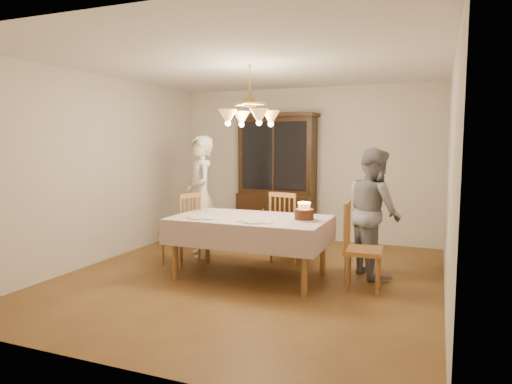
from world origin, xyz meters
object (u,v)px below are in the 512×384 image
at_px(dining_table, 250,223).
at_px(china_hutch, 277,180).
at_px(chair_far_side, 288,231).
at_px(birthday_cake, 304,215).
at_px(elderly_woman, 201,197).

bearing_deg(dining_table, china_hutch, 101.10).
relative_size(chair_far_side, birthday_cake, 3.33).
bearing_deg(china_hutch, chair_far_side, -64.61).
distance_m(dining_table, chair_far_side, 0.92).
distance_m(dining_table, china_hutch, 2.33).
bearing_deg(birthday_cake, elderly_woman, 157.77).
xyz_separation_m(china_hutch, elderly_woman, (-0.64, -1.52, -0.16)).
xyz_separation_m(dining_table, elderly_woman, (-1.09, 0.73, 0.20)).
bearing_deg(china_hutch, elderly_woman, -112.88).
bearing_deg(elderly_woman, china_hutch, 117.42).
bearing_deg(dining_table, elderly_woman, 146.06).
height_order(chair_far_side, birthday_cake, chair_far_side).
bearing_deg(elderly_woman, dining_table, 16.36).
distance_m(dining_table, birthday_cake, 0.70).
height_order(dining_table, chair_far_side, chair_far_side).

